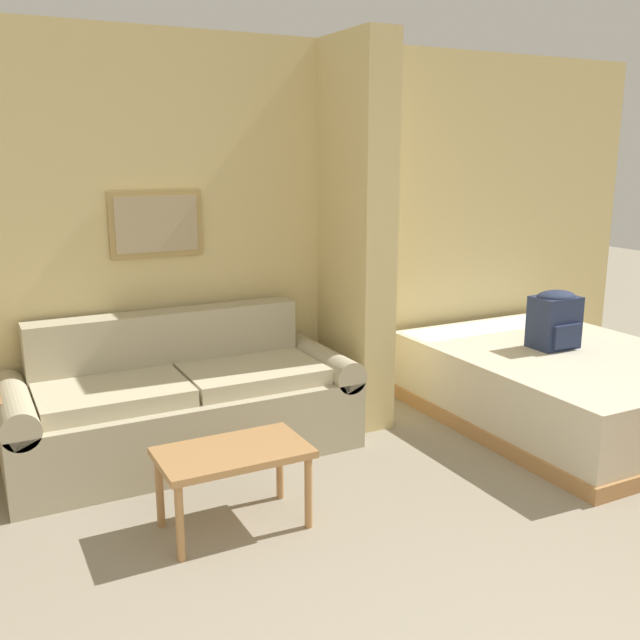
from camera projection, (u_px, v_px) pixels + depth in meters
wall_back at (223, 236)px, 4.84m from camera, size 7.37×0.16×2.60m
wall_partition_pillar at (356, 235)px, 4.85m from camera, size 0.24×0.68×2.60m
couch at (182, 405)px, 4.44m from camera, size 2.13×0.84×0.86m
coffee_table at (233, 460)px, 3.53m from camera, size 0.74×0.43×0.42m
bed at (560, 384)px, 5.02m from camera, size 1.59×2.07×0.50m
backpack at (555, 318)px, 4.98m from camera, size 0.32×0.26×0.41m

